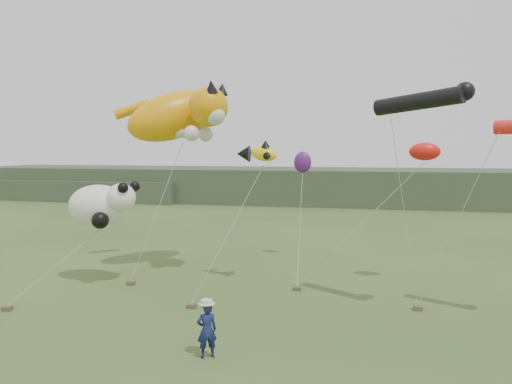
# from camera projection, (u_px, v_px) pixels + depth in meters

# --- Properties ---
(ground) EXTENTS (120.00, 120.00, 0.00)m
(ground) POSITION_uv_depth(u_px,v_px,m) (235.00, 352.00, 15.91)
(ground) COLOR #385123
(ground) RESTS_ON ground
(headland) EXTENTS (90.00, 13.00, 4.00)m
(headland) POSITION_uv_depth(u_px,v_px,m) (305.00, 186.00, 59.89)
(headland) COLOR #2D3D28
(headland) RESTS_ON ground
(festival_attendant) EXTENTS (0.76, 0.68, 1.75)m
(festival_attendant) POSITION_uv_depth(u_px,v_px,m) (207.00, 330.00, 15.45)
(festival_attendant) COLOR #141E4C
(festival_attendant) RESTS_ON ground
(sandbag_anchors) EXTENTS (16.45, 5.60, 0.18)m
(sandbag_anchors) POSITION_uv_depth(u_px,v_px,m) (209.00, 298.00, 21.34)
(sandbag_anchors) COLOR brown
(sandbag_anchors) RESTS_ON ground
(cat_kite) EXTENTS (7.02, 5.59, 3.83)m
(cat_kite) POSITION_uv_depth(u_px,v_px,m) (182.00, 115.00, 25.73)
(cat_kite) COLOR orange
(cat_kite) RESTS_ON ground
(fish_kite) EXTENTS (2.04, 1.36, 1.09)m
(fish_kite) POSITION_uv_depth(u_px,v_px,m) (256.00, 153.00, 23.28)
(fish_kite) COLOR yellow
(fish_kite) RESTS_ON ground
(tube_kites) EXTENTS (7.30, 2.43, 1.89)m
(tube_kites) POSITION_uv_depth(u_px,v_px,m) (466.00, 108.00, 18.38)
(tube_kites) COLOR black
(tube_kites) RESTS_ON ground
(panda_kite) EXTENTS (3.58, 2.32, 2.23)m
(panda_kite) POSITION_uv_depth(u_px,v_px,m) (102.00, 205.00, 23.86)
(panda_kite) COLOR white
(panda_kite) RESTS_ON ground
(misc_kites) EXTENTS (7.44, 5.33, 1.70)m
(misc_kites) POSITION_uv_depth(u_px,v_px,m) (361.00, 157.00, 25.75)
(misc_kites) COLOR red
(misc_kites) RESTS_ON ground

